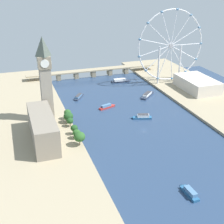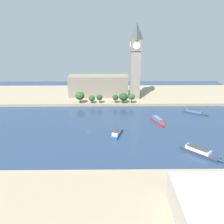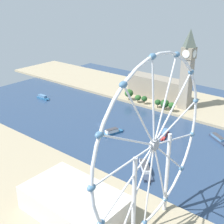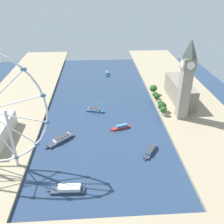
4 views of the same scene
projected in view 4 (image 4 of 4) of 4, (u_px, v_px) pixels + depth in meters
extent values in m
plane|color=navy|center=(102.00, 102.00, 339.98)|extent=(402.14, 402.14, 0.00)
cube|color=tan|center=(184.00, 99.00, 345.83)|extent=(90.00, 520.00, 3.00)
cube|color=tan|center=(16.00, 104.00, 332.70)|extent=(90.00, 520.00, 3.00)
cube|color=gray|center=(184.00, 94.00, 283.62)|extent=(11.67, 11.67, 60.13)
cube|color=gray|center=(188.00, 64.00, 266.19)|extent=(13.53, 13.53, 12.70)
pyramid|color=#4C564C|center=(191.00, 48.00, 258.30)|extent=(12.25, 12.25, 20.26)
cylinder|color=white|center=(191.00, 66.00, 260.06)|extent=(8.87, 0.50, 8.87)
cylinder|color=white|center=(186.00, 62.00, 272.33)|extent=(8.87, 0.50, 8.87)
cylinder|color=white|center=(182.00, 64.00, 265.80)|extent=(0.50, 8.87, 8.87)
cylinder|color=white|center=(195.00, 64.00, 266.59)|extent=(0.50, 8.87, 8.87)
cube|color=gray|center=(180.00, 91.00, 332.93)|extent=(22.00, 76.91, 27.02)
cylinder|color=#513823|center=(153.00, 93.00, 355.06)|extent=(0.80, 0.80, 4.93)
ellipsoid|color=#285623|center=(153.00, 88.00, 351.79)|extent=(10.91, 10.91, 9.82)
cylinder|color=#513823|center=(155.00, 97.00, 342.99)|extent=(0.80, 0.80, 3.19)
ellipsoid|color=#285623|center=(155.00, 94.00, 340.71)|extent=(7.89, 7.89, 7.10)
cylinder|color=#513823|center=(157.00, 100.00, 334.51)|extent=(0.80, 0.80, 4.26)
ellipsoid|color=#1E471E|center=(157.00, 97.00, 332.07)|extent=(7.39, 7.39, 6.65)
cylinder|color=#513823|center=(160.00, 106.00, 317.82)|extent=(0.80, 0.80, 3.96)
ellipsoid|color=#1E471E|center=(161.00, 103.00, 315.46)|extent=(7.36, 7.36, 6.63)
cylinder|color=#513823|center=(162.00, 110.00, 309.39)|extent=(0.80, 0.80, 3.48)
ellipsoid|color=#1E471E|center=(162.00, 106.00, 306.53)|extent=(10.58, 10.58, 9.52)
cylinder|color=#513823|center=(163.00, 113.00, 300.48)|extent=(0.80, 0.80, 4.85)
ellipsoid|color=#285623|center=(163.00, 109.00, 297.78)|extent=(8.01, 8.01, 7.21)
cylinder|color=silver|center=(2.00, 91.00, 187.06)|extent=(38.64, 1.01, 34.40)
cylinder|color=silver|center=(12.00, 103.00, 192.52)|extent=(49.50, 1.01, 13.12)
cylinder|color=silver|center=(15.00, 117.00, 198.33)|extent=(49.50, 1.01, 13.12)
cylinder|color=silver|center=(11.00, 128.00, 203.16)|extent=(38.64, 1.01, 34.40)
cylinder|color=silver|center=(0.00, 136.00, 205.90)|extent=(18.94, 1.01, 47.79)
ellipsoid|color=teal|center=(24.00, 69.00, 180.08)|extent=(4.80, 3.20, 3.20)
ellipsoid|color=teal|center=(43.00, 95.00, 191.01)|extent=(4.80, 3.20, 3.20)
ellipsoid|color=teal|center=(47.00, 122.00, 202.63)|extent=(4.80, 3.20, 3.20)
ellipsoid|color=teal|center=(37.00, 144.00, 212.29)|extent=(4.80, 3.20, 3.20)
ellipsoid|color=teal|center=(16.00, 157.00, 217.76)|extent=(4.80, 3.20, 3.20)
cylinder|color=silver|center=(12.00, 139.00, 208.33)|extent=(2.40, 2.40, 55.53)
cube|color=#B22D28|center=(121.00, 128.00, 279.68)|extent=(21.87, 11.41, 2.03)
cone|color=#B22D28|center=(111.00, 130.00, 275.55)|extent=(4.30, 3.15, 2.03)
cube|color=teal|center=(122.00, 126.00, 278.86)|extent=(14.08, 8.15, 2.89)
cube|color=#235684|center=(107.00, 74.00, 436.83)|extent=(6.08, 19.31, 2.17)
cone|color=#235684|center=(108.00, 76.00, 427.11)|extent=(2.28, 3.51, 2.17)
cube|color=teal|center=(107.00, 72.00, 436.40)|extent=(4.98, 12.36, 3.11)
cube|color=#2D384C|center=(61.00, 140.00, 257.59)|extent=(27.54, 27.04, 2.32)
cone|color=#2D384C|center=(46.00, 148.00, 245.70)|extent=(5.67, 5.60, 2.32)
cube|color=white|center=(62.00, 138.00, 257.41)|extent=(18.20, 17.92, 2.70)
cube|color=#38383D|center=(62.00, 137.00, 256.64)|extent=(16.60, 16.35, 0.54)
cube|color=#2D384C|center=(151.00, 152.00, 240.99)|extent=(18.07, 23.36, 1.81)
cone|color=#2D384C|center=(145.00, 160.00, 230.23)|extent=(3.92, 4.65, 1.81)
cube|color=teal|center=(151.00, 150.00, 240.92)|extent=(13.38, 16.91, 2.35)
cube|color=#38383D|center=(151.00, 148.00, 240.25)|extent=(12.25, 15.35, 0.42)
cube|color=#2D384C|center=(68.00, 190.00, 197.10)|extent=(27.30, 9.16, 2.17)
cone|color=#2D384C|center=(48.00, 191.00, 196.79)|extent=(4.94, 2.37, 2.17)
cube|color=white|center=(69.00, 188.00, 195.83)|extent=(18.13, 7.49, 3.26)
cube|color=#235684|center=(95.00, 111.00, 315.54)|extent=(22.53, 12.39, 2.03)
cone|color=#235684|center=(105.00, 112.00, 312.92)|extent=(4.33, 3.10, 2.03)
cube|color=white|center=(94.00, 109.00, 314.56)|extent=(14.36, 8.98, 3.04)
cube|color=#38383D|center=(94.00, 108.00, 313.69)|extent=(13.01, 8.34, 0.59)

